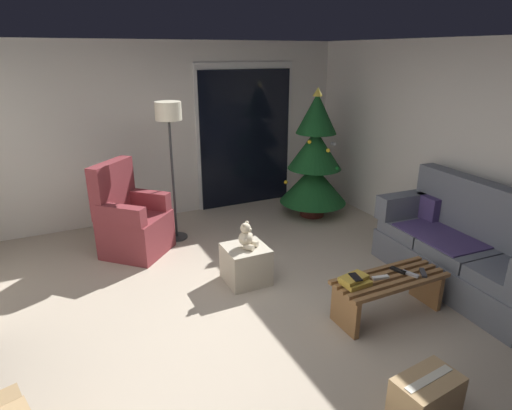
{
  "coord_description": "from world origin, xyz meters",
  "views": [
    {
      "loc": [
        -1.39,
        -3.0,
        2.35
      ],
      "look_at": [
        0.4,
        0.7,
        0.85
      ],
      "focal_mm": 29.65,
      "sensor_mm": 36.0,
      "label": 1
    }
  ],
  "objects_px": {
    "remote_white": "(381,277)",
    "cell_phone": "(355,277)",
    "remote_graphite": "(423,273)",
    "book_stack": "(355,281)",
    "remote_black": "(398,270)",
    "remote_silver": "(410,274)",
    "ottoman": "(246,264)",
    "teddy_bear_cream": "(246,237)",
    "cardboard_box_taped_mid_floor": "(426,398)",
    "armchair": "(132,222)",
    "christmas_tree": "(314,161)",
    "coffee_table": "(389,290)",
    "floor_lamp": "(169,125)",
    "couch": "(466,250)"
  },
  "relations": [
    {
      "from": "cell_phone",
      "to": "cardboard_box_taped_mid_floor",
      "type": "bearing_deg",
      "value": -90.19
    },
    {
      "from": "remote_graphite",
      "to": "couch",
      "type": "bearing_deg",
      "value": 48.02
    },
    {
      "from": "coffee_table",
      "to": "remote_graphite",
      "type": "relative_size",
      "value": 7.05
    },
    {
      "from": "remote_black",
      "to": "remote_silver",
      "type": "bearing_deg",
      "value": 102.51
    },
    {
      "from": "remote_silver",
      "to": "cardboard_box_taped_mid_floor",
      "type": "height_order",
      "value": "remote_silver"
    },
    {
      "from": "remote_graphite",
      "to": "cardboard_box_taped_mid_floor",
      "type": "distance_m",
      "value": 1.33
    },
    {
      "from": "remote_graphite",
      "to": "armchair",
      "type": "bearing_deg",
      "value": 167.03
    },
    {
      "from": "remote_black",
      "to": "floor_lamp",
      "type": "xyz_separation_m",
      "value": [
        -1.44,
        2.52,
        1.09
      ]
    },
    {
      "from": "remote_white",
      "to": "remote_silver",
      "type": "bearing_deg",
      "value": 88.08
    },
    {
      "from": "armchair",
      "to": "christmas_tree",
      "type": "bearing_deg",
      "value": 2.08
    },
    {
      "from": "remote_graphite",
      "to": "teddy_bear_cream",
      "type": "relative_size",
      "value": 0.55
    },
    {
      "from": "remote_graphite",
      "to": "remote_white",
      "type": "bearing_deg",
      "value": -158.66
    },
    {
      "from": "ottoman",
      "to": "cardboard_box_taped_mid_floor",
      "type": "distance_m",
      "value": 2.2
    },
    {
      "from": "book_stack",
      "to": "armchair",
      "type": "distance_m",
      "value": 2.8
    },
    {
      "from": "remote_graphite",
      "to": "coffee_table",
      "type": "bearing_deg",
      "value": -160.48
    },
    {
      "from": "cardboard_box_taped_mid_floor",
      "to": "ottoman",
      "type": "bearing_deg",
      "value": 98.9
    },
    {
      "from": "remote_white",
      "to": "christmas_tree",
      "type": "relative_size",
      "value": 0.08
    },
    {
      "from": "remote_white",
      "to": "cell_phone",
      "type": "bearing_deg",
      "value": -80.25
    },
    {
      "from": "coffee_table",
      "to": "floor_lamp",
      "type": "xyz_separation_m",
      "value": [
        -1.3,
        2.57,
        1.24
      ]
    },
    {
      "from": "ottoman",
      "to": "christmas_tree",
      "type": "bearing_deg",
      "value": 38.11
    },
    {
      "from": "remote_graphite",
      "to": "book_stack",
      "type": "distance_m",
      "value": 0.7
    },
    {
      "from": "couch",
      "to": "coffee_table",
      "type": "distance_m",
      "value": 1.12
    },
    {
      "from": "coffee_table",
      "to": "remote_black",
      "type": "xyz_separation_m",
      "value": [
        0.14,
        0.05,
        0.15
      ]
    },
    {
      "from": "remote_silver",
      "to": "christmas_tree",
      "type": "relative_size",
      "value": 0.08
    },
    {
      "from": "couch",
      "to": "remote_black",
      "type": "relative_size",
      "value": 12.7
    },
    {
      "from": "ottoman",
      "to": "teddy_bear_cream",
      "type": "relative_size",
      "value": 1.54
    },
    {
      "from": "remote_graphite",
      "to": "ottoman",
      "type": "xyz_separation_m",
      "value": [
        -1.25,
        1.23,
        -0.21
      ]
    },
    {
      "from": "remote_white",
      "to": "cell_phone",
      "type": "xyz_separation_m",
      "value": [
        -0.29,
        0.01,
        0.07
      ]
    },
    {
      "from": "christmas_tree",
      "to": "floor_lamp",
      "type": "bearing_deg",
      "value": 177.86
    },
    {
      "from": "couch",
      "to": "coffee_table",
      "type": "xyz_separation_m",
      "value": [
        -1.11,
        -0.09,
        -0.13
      ]
    },
    {
      "from": "armchair",
      "to": "floor_lamp",
      "type": "bearing_deg",
      "value": 16.55
    },
    {
      "from": "remote_silver",
      "to": "remote_graphite",
      "type": "relative_size",
      "value": 1.0
    },
    {
      "from": "couch",
      "to": "cardboard_box_taped_mid_floor",
      "type": "distance_m",
      "value": 2.06
    },
    {
      "from": "remote_silver",
      "to": "remote_graphite",
      "type": "bearing_deg",
      "value": -38.53
    },
    {
      "from": "remote_black",
      "to": "armchair",
      "type": "xyz_separation_m",
      "value": [
        -2.03,
        2.35,
        -0.01
      ]
    },
    {
      "from": "christmas_tree",
      "to": "teddy_bear_cream",
      "type": "distance_m",
      "value": 2.21
    },
    {
      "from": "coffee_table",
      "to": "remote_silver",
      "type": "bearing_deg",
      "value": -15.73
    },
    {
      "from": "remote_white",
      "to": "cardboard_box_taped_mid_floor",
      "type": "distance_m",
      "value": 1.18
    },
    {
      "from": "remote_black",
      "to": "remote_graphite",
      "type": "bearing_deg",
      "value": 127.29
    },
    {
      "from": "remote_white",
      "to": "cardboard_box_taped_mid_floor",
      "type": "bearing_deg",
      "value": -14.05
    },
    {
      "from": "remote_white",
      "to": "remote_black",
      "type": "xyz_separation_m",
      "value": [
        0.24,
        0.03,
        0.0
      ]
    },
    {
      "from": "book_stack",
      "to": "ottoman",
      "type": "distance_m",
      "value": 1.26
    },
    {
      "from": "coffee_table",
      "to": "armchair",
      "type": "relative_size",
      "value": 0.97
    },
    {
      "from": "remote_black",
      "to": "coffee_table",
      "type": "bearing_deg",
      "value": 4.5
    },
    {
      "from": "cell_phone",
      "to": "floor_lamp",
      "type": "distance_m",
      "value": 2.89
    },
    {
      "from": "couch",
      "to": "floor_lamp",
      "type": "height_order",
      "value": "floor_lamp"
    },
    {
      "from": "teddy_bear_cream",
      "to": "cell_phone",
      "type": "bearing_deg",
      "value": -64.01
    },
    {
      "from": "armchair",
      "to": "couch",
      "type": "bearing_deg",
      "value": -37.55
    },
    {
      "from": "remote_white",
      "to": "remote_graphite",
      "type": "bearing_deg",
      "value": 87.14
    },
    {
      "from": "coffee_table",
      "to": "christmas_tree",
      "type": "xyz_separation_m",
      "value": [
        0.78,
        2.49,
        0.57
      ]
    }
  ]
}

